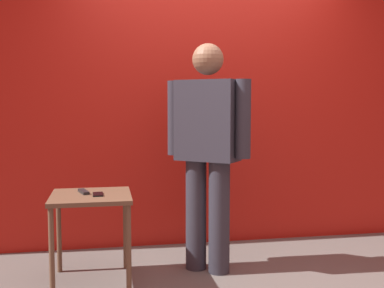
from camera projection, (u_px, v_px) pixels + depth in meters
name	position (u px, v px, depth m)	size (l,w,h in m)	color
back_wall_red	(210.00, 95.00, 4.29)	(5.74, 0.12, 2.72)	#B21C14
standing_person	(208.00, 145.00, 3.53)	(0.61, 0.50, 1.72)	#2D2D38
side_table	(91.00, 208.00, 3.33)	(0.56, 0.56, 0.64)	brown
cell_phone	(98.00, 194.00, 3.31)	(0.07, 0.14, 0.01)	black
tv_remote	(84.00, 192.00, 3.38)	(0.04, 0.17, 0.02)	black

